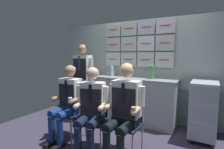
# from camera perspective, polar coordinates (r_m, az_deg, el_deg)

# --- Properties ---
(ground) EXTENTS (4.80, 4.80, 0.04)m
(ground) POSITION_cam_1_polar(r_m,az_deg,el_deg) (2.95, -0.13, -22.48)
(ground) COLOR #383246
(galley_bulkhead) EXTENTS (4.20, 0.14, 2.15)m
(galley_bulkhead) POSITION_cam_1_polar(r_m,az_deg,el_deg) (3.85, 9.92, 1.89)
(galley_bulkhead) COLOR #A6B3B2
(galley_bulkhead) RESTS_ON ground
(galley_counter) EXTENTS (1.89, 0.53, 0.94)m
(galley_counter) POSITION_cam_1_polar(r_m,az_deg,el_deg) (3.75, 6.21, -8.08)
(galley_counter) COLOR #A7B0B1
(galley_counter) RESTS_ON ground
(service_trolley) EXTENTS (0.40, 0.65, 0.97)m
(service_trolley) POSITION_cam_1_polar(r_m,az_deg,el_deg) (3.31, 27.91, -9.89)
(service_trolley) COLOR black
(service_trolley) RESTS_ON ground
(folding_chair_left) EXTENTS (0.40, 0.40, 0.84)m
(folding_chair_left) POSITION_cam_1_polar(r_m,az_deg,el_deg) (3.11, -12.37, -10.38)
(folding_chair_left) COLOR #A8AAAF
(folding_chair_left) RESTS_ON ground
(crew_member_left) EXTENTS (0.49, 0.59, 1.24)m
(crew_member_left) POSITION_cam_1_polar(r_m,az_deg,el_deg) (2.95, -14.56, -8.01)
(crew_member_left) COLOR black
(crew_member_left) RESTS_ON ground
(folding_chair_right) EXTENTS (0.49, 0.49, 0.84)m
(folding_chair_right) POSITION_cam_1_polar(r_m,az_deg,el_deg) (2.73, -5.64, -12.69)
(folding_chair_right) COLOR #A8AAAF
(folding_chair_right) RESTS_ON ground
(crew_member_right) EXTENTS (0.50, 0.65, 1.23)m
(crew_member_right) POSITION_cam_1_polar(r_m,az_deg,el_deg) (2.54, -6.95, -10.41)
(crew_member_right) COLOR black
(crew_member_right) RESTS_ON ground
(folding_chair_by_counter) EXTENTS (0.40, 0.40, 0.84)m
(folding_chair_by_counter) POSITION_cam_1_polar(r_m,az_deg,el_deg) (2.58, 5.53, -13.84)
(folding_chair_by_counter) COLOR #A8AAAF
(folding_chair_by_counter) RESTS_ON ground
(crew_member_by_counter) EXTENTS (0.52, 0.63, 1.30)m
(crew_member_by_counter) POSITION_cam_1_polar(r_m,az_deg,el_deg) (2.38, 4.01, -10.39)
(crew_member_by_counter) COLOR black
(crew_member_by_counter) RESTS_ON ground
(crew_member_standing) EXTENTS (0.52, 0.26, 1.63)m
(crew_member_standing) POSITION_cam_1_polar(r_m,az_deg,el_deg) (3.73, -9.53, -0.58)
(crew_member_standing) COLOR black
(crew_member_standing) RESTS_ON ground
(water_bottle_clear) EXTENTS (0.08, 0.08, 0.30)m
(water_bottle_clear) POSITION_cam_1_polar(r_m,az_deg,el_deg) (3.49, 13.08, 0.91)
(water_bottle_clear) COLOR #4FA457
(water_bottle_clear) RESTS_ON galley_counter
(water_bottle_short) EXTENTS (0.06, 0.06, 0.24)m
(water_bottle_short) POSITION_cam_1_polar(r_m,az_deg,el_deg) (3.83, 0.01, 1.13)
(water_bottle_short) COLOR silver
(water_bottle_short) RESTS_ON galley_counter
(coffee_cup_white) EXTENTS (0.08, 0.08, 0.08)m
(coffee_cup_white) POSITION_cam_1_polar(r_m,az_deg,el_deg) (4.04, 0.51, 0.39)
(coffee_cup_white) COLOR white
(coffee_cup_white) RESTS_ON galley_counter
(coffee_cup_spare) EXTENTS (0.07, 0.07, 0.06)m
(coffee_cup_spare) POSITION_cam_1_polar(r_m,az_deg,el_deg) (4.08, -1.31, 0.31)
(coffee_cup_spare) COLOR silver
(coffee_cup_spare) RESTS_ON galley_counter
(paper_cup_blue) EXTENTS (0.08, 0.08, 0.06)m
(paper_cup_blue) POSITION_cam_1_polar(r_m,az_deg,el_deg) (3.71, 5.37, -0.36)
(paper_cup_blue) COLOR navy
(paper_cup_blue) RESTS_ON galley_counter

